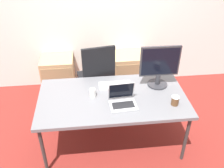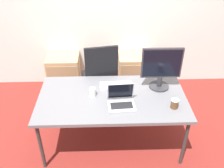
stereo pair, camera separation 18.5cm
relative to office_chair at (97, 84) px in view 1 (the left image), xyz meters
The scene contains 11 objects.
ground_plane 0.84m from the office_chair, 77.55° to the right, with size 14.00×14.00×0.00m, color maroon.
wall_back 1.18m from the office_chair, 78.59° to the left, with size 10.00×0.05×2.60m.
desk 0.76m from the office_chair, 77.55° to the right, with size 1.74×0.93×0.71m.
office_chair is the anchor object (origin of this frame).
cabinet_left 0.80m from the office_chair, 139.43° to the left, with size 0.51×0.44×0.62m.
cabinet_right 0.77m from the office_chair, 42.67° to the left, with size 0.51×0.44×0.62m.
laptop_center 0.95m from the office_chair, 73.47° to the right, with size 0.31×0.28×0.24m.
monitor 1.07m from the office_chair, 34.76° to the right, with size 0.48×0.25×0.53m.
keyboard 0.60m from the office_chair, 66.18° to the right, with size 0.40×0.16×0.02m.
coffee_cup_white 0.76m from the office_chair, 96.23° to the right, with size 0.07×0.07×0.10m.
coffee_cup_brown 1.30m from the office_chair, 47.93° to the right, with size 0.09×0.09×0.11m.
Camera 1 is at (-0.26, -2.35, 2.47)m, focal length 40.00 mm.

